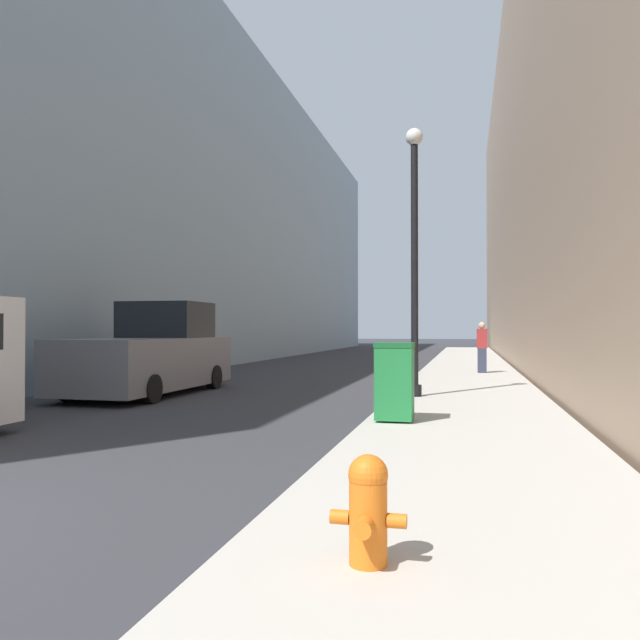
{
  "coord_description": "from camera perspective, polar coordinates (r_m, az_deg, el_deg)",
  "views": [
    {
      "loc": [
        5.31,
        -3.25,
        1.62
      ],
      "look_at": [
        0.26,
        18.16,
        1.94
      ],
      "focal_mm": 35.0,
      "sensor_mm": 36.0,
      "label": 1
    }
  ],
  "objects": [
    {
      "name": "sidewalk_right",
      "position": [
        21.3,
        13.42,
        -4.96
      ],
      "size": [
        3.31,
        60.0,
        0.15
      ],
      "color": "#B7B2A8",
      "rests_on": "ground"
    },
    {
      "name": "building_left_glass",
      "position": [
        34.03,
        -15.68,
        9.85
      ],
      "size": [
        12.0,
        60.0,
        15.81
      ],
      "color": "#849EB2",
      "rests_on": "ground"
    },
    {
      "name": "fire_hydrant",
      "position": [
        4.06,
        4.41,
        -16.69
      ],
      "size": [
        0.48,
        0.36,
        0.68
      ],
      "color": "orange",
      "rests_on": "sidewalk_right"
    },
    {
      "name": "trash_bin",
      "position": [
        10.04,
        6.83,
        -5.55
      ],
      "size": [
        0.6,
        0.59,
        1.25
      ],
      "color": "#1E7538",
      "rests_on": "sidewalk_right"
    },
    {
      "name": "lamppost",
      "position": [
        13.86,
        8.64,
        6.54
      ],
      "size": [
        0.38,
        0.38,
        5.87
      ],
      "color": "black",
      "rests_on": "sidewalk_right"
    },
    {
      "name": "pickup_truck",
      "position": [
        16.21,
        -15.17,
        -3.11
      ],
      "size": [
        2.28,
        5.56,
        2.33
      ],
      "color": "slate",
      "rests_on": "ground"
    },
    {
      "name": "pedestrian_on_sidewalk",
      "position": [
        21.56,
        14.59,
        -2.43
      ],
      "size": [
        0.34,
        0.22,
        1.7
      ],
      "color": "#2D3347",
      "rests_on": "sidewalk_right"
    }
  ]
}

